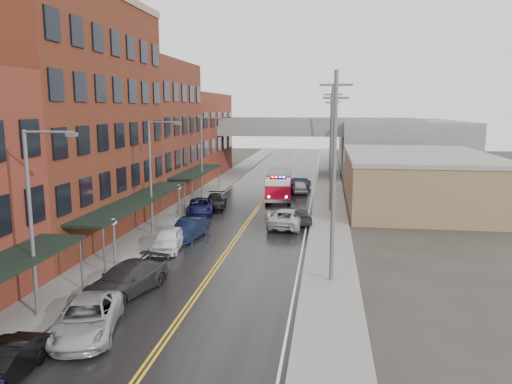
{
  "coord_description": "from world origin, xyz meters",
  "views": [
    {
      "loc": [
        6.8,
        -12.93,
        9.97
      ],
      "look_at": [
        0.96,
        27.87,
        3.0
      ],
      "focal_mm": 35.0,
      "sensor_mm": 36.0,
      "label": 1
    }
  ],
  "objects": [
    {
      "name": "street_lamp_1",
      "position": [
        -6.55,
        24.0,
        5.19
      ],
      "size": [
        2.64,
        0.22,
        9.0
      ],
      "color": "#59595B",
      "rests_on": "ground"
    },
    {
      "name": "awning_1",
      "position": [
        -7.49,
        23.0,
        2.99
      ],
      "size": [
        2.6,
        18.0,
        3.09
      ],
      "color": "black",
      "rests_on": "ground"
    },
    {
      "name": "brick_building_c",
      "position": [
        -13.3,
        40.5,
        7.5
      ],
      "size": [
        9.0,
        15.0,
        15.0
      ],
      "primitive_type": "cube",
      "color": "#5C2C1B",
      "rests_on": "ground"
    },
    {
      "name": "street_lamp_2",
      "position": [
        -6.55,
        40.0,
        5.19
      ],
      "size": [
        2.64,
        0.22,
        9.0
      ],
      "color": "#59595B",
      "rests_on": "ground"
    },
    {
      "name": "parked_car_left_5",
      "position": [
        -3.6,
        23.32,
        0.78
      ],
      "size": [
        2.31,
        4.94,
        1.57
      ],
      "primitive_type": "imported",
      "rotation": [
        0.0,
        0.0,
        -0.14
      ],
      "color": "black",
      "rests_on": "ground"
    },
    {
      "name": "parked_car_left_7",
      "position": [
        -4.15,
        34.8,
        0.73
      ],
      "size": [
        2.64,
        5.24,
        1.46
      ],
      "primitive_type": "imported",
      "rotation": [
        0.0,
        0.0,
        0.12
      ],
      "color": "black",
      "rests_on": "ground"
    },
    {
      "name": "parked_car_right_2",
      "position": [
        3.6,
        45.45,
        0.74
      ],
      "size": [
        2.41,
        4.57,
        1.48
      ],
      "primitive_type": "imported",
      "rotation": [
        0.0,
        0.0,
        3.3
      ],
      "color": "#BCBCBC",
      "rests_on": "ground"
    },
    {
      "name": "parked_car_right_1",
      "position": [
        4.28,
        29.84,
        0.73
      ],
      "size": [
        3.2,
        5.4,
        1.47
      ],
      "primitive_type": "imported",
      "rotation": [
        0.0,
        0.0,
        3.38
      ],
      "color": "#262629",
      "rests_on": "ground"
    },
    {
      "name": "road",
      "position": [
        0.0,
        30.0,
        0.01
      ],
      "size": [
        11.0,
        160.0,
        0.02
      ],
      "primitive_type": "cube",
      "color": "black",
      "rests_on": "ground"
    },
    {
      "name": "overpass",
      "position": [
        0.0,
        62.0,
        5.99
      ],
      "size": [
        40.0,
        10.0,
        7.5
      ],
      "color": "slate",
      "rests_on": "ground"
    },
    {
      "name": "fire_truck",
      "position": [
        1.61,
        41.02,
        1.66
      ],
      "size": [
        3.84,
        8.57,
        3.07
      ],
      "rotation": [
        0.0,
        0.0,
        0.07
      ],
      "color": "#B00820",
      "rests_on": "ground"
    },
    {
      "name": "utility_pole_2",
      "position": [
        7.2,
        55.0,
        6.31
      ],
      "size": [
        1.8,
        0.24,
        12.0
      ],
      "color": "#59595B",
      "rests_on": "ground"
    },
    {
      "name": "parked_car_left_6",
      "position": [
        -5.0,
        32.32,
        0.73
      ],
      "size": [
        3.28,
        5.57,
        1.45
      ],
      "primitive_type": "imported",
      "rotation": [
        0.0,
        0.0,
        0.17
      ],
      "color": "#111442",
      "rests_on": "ground"
    },
    {
      "name": "brick_building_far",
      "position": [
        -13.3,
        58.0,
        6.0
      ],
      "size": [
        9.0,
        20.0,
        12.0
      ],
      "primitive_type": "cube",
      "color": "maroon",
      "rests_on": "ground"
    },
    {
      "name": "right_far_block",
      "position": [
        18.0,
        70.0,
        4.0
      ],
      "size": [
        18.0,
        30.0,
        8.0
      ],
      "primitive_type": "cube",
      "color": "slate",
      "rests_on": "ground"
    },
    {
      "name": "globe_lamp_1",
      "position": [
        -6.4,
        16.0,
        2.31
      ],
      "size": [
        0.44,
        0.44,
        3.12
      ],
      "color": "#59595B",
      "rests_on": "ground"
    },
    {
      "name": "tan_building",
      "position": [
        16.0,
        40.0,
        2.5
      ],
      "size": [
        14.0,
        22.0,
        5.0
      ],
      "primitive_type": "cube",
      "color": "#936F4F",
      "rests_on": "ground"
    },
    {
      "name": "parked_car_right_0",
      "position": [
        3.6,
        28.2,
        0.79
      ],
      "size": [
        3.12,
        5.92,
        1.59
      ],
      "primitive_type": "imported",
      "rotation": [
        0.0,
        0.0,
        3.05
      ],
      "color": "#ADB1B5",
      "rests_on": "ground"
    },
    {
      "name": "curb_left",
      "position": [
        -5.65,
        30.0,
        0.07
      ],
      "size": [
        0.3,
        160.0,
        0.15
      ],
      "primitive_type": "cube",
      "color": "gray",
      "rests_on": "ground"
    },
    {
      "name": "sidewalk_left",
      "position": [
        -7.3,
        30.0,
        0.07
      ],
      "size": [
        3.0,
        160.0,
        0.15
      ],
      "primitive_type": "cube",
      "color": "slate",
      "rests_on": "ground"
    },
    {
      "name": "utility_pole_0",
      "position": [
        7.2,
        15.0,
        6.31
      ],
      "size": [
        1.8,
        0.24,
        12.0
      ],
      "color": "#59595B",
      "rests_on": "ground"
    },
    {
      "name": "parked_car_right_3",
      "position": [
        3.6,
        47.8,
        0.77
      ],
      "size": [
        2.58,
        4.92,
        1.54
      ],
      "primitive_type": "imported",
      "rotation": [
        0.0,
        0.0,
        2.93
      ],
      "color": "black",
      "rests_on": "ground"
    },
    {
      "name": "parked_car_left_3",
      "position": [
        -3.78,
        11.59,
        0.82
      ],
      "size": [
        3.79,
        6.09,
        1.65
      ],
      "primitive_type": "imported",
      "rotation": [
        0.0,
        0.0,
        -0.28
      ],
      "color": "#27272A",
      "rests_on": "ground"
    },
    {
      "name": "brick_building_b",
      "position": [
        -13.3,
        23.0,
        9.0
      ],
      "size": [
        9.0,
        20.0,
        18.0
      ],
      "primitive_type": "cube",
      "color": "#5A2417",
      "rests_on": "ground"
    },
    {
      "name": "sidewalk_right",
      "position": [
        7.3,
        30.0,
        0.07
      ],
      "size": [
        3.0,
        160.0,
        0.15
      ],
      "primitive_type": "cube",
      "color": "slate",
      "rests_on": "ground"
    },
    {
      "name": "utility_pole_1",
      "position": [
        7.2,
        35.0,
        6.31
      ],
      "size": [
        1.8,
        0.24,
        12.0
      ],
      "color": "#59595B",
      "rests_on": "ground"
    },
    {
      "name": "street_lamp_0",
      "position": [
        -6.55,
        8.0,
        5.19
      ],
      "size": [
        2.64,
        0.22,
        9.0
      ],
      "color": "#59595B",
      "rests_on": "ground"
    },
    {
      "name": "parked_car_left_1",
      "position": [
        -4.77,
        2.57,
        0.69
      ],
      "size": [
        1.56,
        4.22,
        1.38
      ],
      "primitive_type": "imported",
      "rotation": [
        0.0,
        0.0,
        0.02
      ],
      "color": "black",
      "rests_on": "ground"
    },
    {
      "name": "curb_right",
      "position": [
        5.65,
        30.0,
        0.07
      ],
      "size": [
        0.3,
        160.0,
        0.15
      ],
      "primitive_type": "cube",
      "color": "gray",
      "rests_on": "ground"
    },
    {
      "name": "awning_2",
      "position": [
        -7.49,
        40.5,
        2.99
      ],
      "size": [
        2.6,
        13.0,
        3.09
      ],
      "color": "black",
      "rests_on": "ground"
    },
    {
      "name": "globe_lamp_2",
      "position": [
        -6.4,
        30.0,
        2.31
      ],
      "size": [
        0.44,
        0.44,
        3.12
      ],
      "color": "#59595B",
      "rests_on": "ground"
    },
    {
      "name": "parked_car_left_4",
      "position": [
        -4.19,
        20.04,
        0.8
      ],
      "size": [
        2.31,
        4.86,
        1.6
      ],
      "primitive_type": "imported",
      "rotation": [
        0.0,
        0.0,
        0.09
      ],
      "color": "white",
      "rests_on": "ground"
    },
    {
      "name": "parked_car_left_2",
      "position": [
        -3.6,
        6.65,
        0.77
      ],
      "size": [
        3.89,
        6.0,
        1.54
      ],
      "primitive_type": "imported",
      "rotation": [
        0.0,
        0.0,
        0.26
      ],
      "color": "#9B9DA2",
      "rests_on": "ground"
    }
  ]
}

